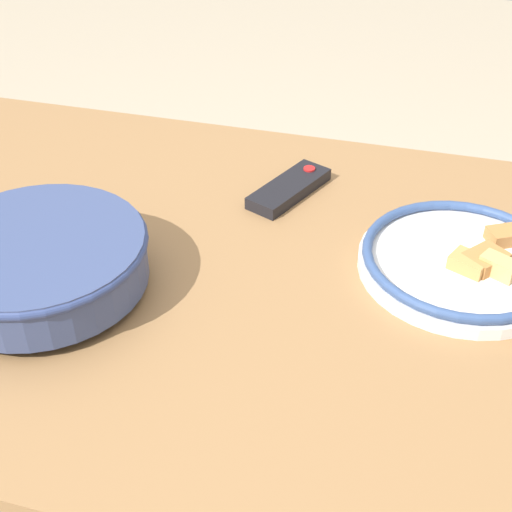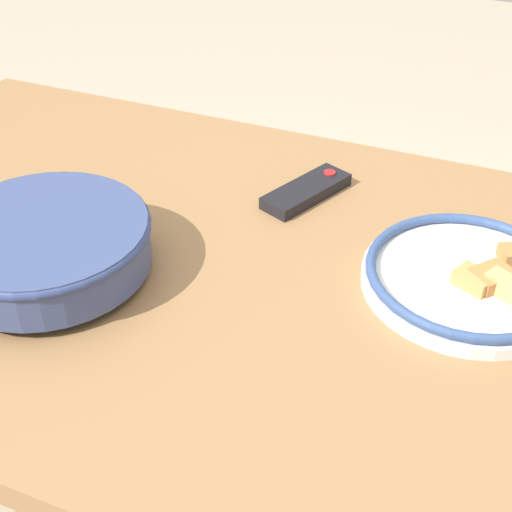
{
  "view_description": "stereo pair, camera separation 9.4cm",
  "coord_description": "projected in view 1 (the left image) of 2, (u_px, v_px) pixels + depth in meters",
  "views": [
    {
      "loc": [
        0.21,
        -0.75,
        1.36
      ],
      "look_at": [
        0.0,
        -0.02,
        0.79
      ],
      "focal_mm": 50.0,
      "sensor_mm": 36.0,
      "label": 1
    },
    {
      "loc": [
        0.29,
        -0.72,
        1.36
      ],
      "look_at": [
        0.0,
        -0.02,
        0.79
      ],
      "focal_mm": 50.0,
      "sensor_mm": 36.0,
      "label": 2
    }
  ],
  "objects": [
    {
      "name": "dining_table",
      "position": [
        257.0,
        317.0,
        1.03
      ],
      "size": [
        1.52,
        0.83,
        0.75
      ],
      "color": "olive",
      "rests_on": "ground_plane"
    },
    {
      "name": "tv_remote",
      "position": [
        289.0,
        188.0,
        1.14
      ],
      "size": [
        0.11,
        0.17,
        0.02
      ],
      "rotation": [
        0.0,
        0.0,
        5.88
      ],
      "color": "black",
      "rests_on": "dining_table"
    },
    {
      "name": "noodle_bowl",
      "position": [
        39.0,
        260.0,
        0.93
      ],
      "size": [
        0.29,
        0.29,
        0.08
      ],
      "color": "#384775",
      "rests_on": "dining_table"
    },
    {
      "name": "food_plate",
      "position": [
        463.0,
        261.0,
        0.97
      ],
      "size": [
        0.28,
        0.28,
        0.04
      ],
      "color": "white",
      "rests_on": "dining_table"
    }
  ]
}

